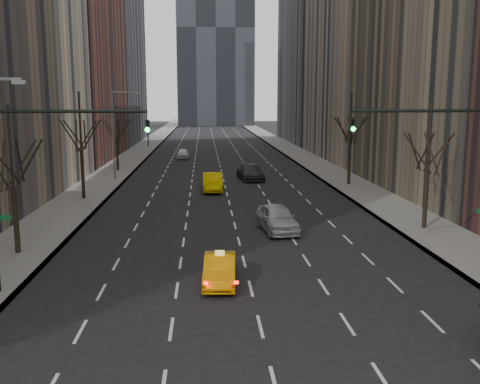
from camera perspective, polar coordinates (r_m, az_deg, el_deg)
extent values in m
cube|color=slate|center=(81.46, -11.11, 3.90)|extent=(4.50, 320.00, 0.15)
cube|color=slate|center=(82.06, 6.16, 4.06)|extent=(4.50, 320.00, 0.15)
cylinder|color=black|center=(30.76, -22.79, -2.74)|extent=(0.28, 0.28, 3.57)
cylinder|color=black|center=(30.21, -23.29, 4.52)|extent=(0.16, 0.16, 4.25)
cylinder|color=black|center=(31.04, -22.40, 3.03)|extent=(0.42, 1.80, 2.52)
cylinder|color=black|center=(30.31, -21.55, 2.94)|extent=(1.74, 0.72, 2.52)
cylinder|color=black|center=(29.56, -22.31, 2.73)|extent=(1.46, 1.25, 2.52)
cylinder|color=black|center=(29.55, -23.98, 2.62)|extent=(0.42, 1.80, 2.52)
cylinder|color=black|center=(31.03, -23.99, 2.92)|extent=(1.46, 1.25, 2.52)
cylinder|color=black|center=(45.92, -16.43, 1.82)|extent=(0.28, 0.28, 3.99)
cylinder|color=black|center=(45.55, -16.70, 7.27)|extent=(0.16, 0.16, 4.75)
cylinder|color=black|center=(46.40, -16.22, 5.91)|extent=(0.42, 1.80, 2.52)
cylinder|color=black|center=(45.72, -15.56, 5.89)|extent=(1.74, 0.72, 2.52)
cylinder|color=black|center=(44.92, -15.96, 5.81)|extent=(1.46, 1.25, 2.52)
cylinder|color=black|center=(44.81, -17.05, 5.74)|extent=(0.42, 1.80, 2.52)
cylinder|color=black|center=(45.50, -17.71, 5.77)|extent=(1.74, 0.72, 2.52)
cylinder|color=black|center=(46.29, -17.28, 5.85)|extent=(1.46, 1.25, 2.52)
cylinder|color=black|center=(63.52, -12.94, 3.80)|extent=(0.28, 0.28, 3.36)
cylinder|color=black|center=(63.26, -13.07, 7.11)|extent=(0.16, 0.16, 4.00)
cylinder|color=black|center=(64.11, -12.79, 6.46)|extent=(0.42, 1.80, 2.52)
cylinder|color=black|center=(63.46, -12.28, 6.45)|extent=(1.74, 0.72, 2.52)
cylinder|color=black|center=(62.65, -12.53, 6.40)|extent=(1.46, 1.25, 2.52)
cylinder|color=black|center=(62.48, -13.30, 6.36)|extent=(0.42, 1.80, 2.52)
cylinder|color=black|center=(63.14, -13.82, 6.38)|extent=(1.74, 0.72, 2.52)
cylinder|color=black|center=(63.95, -13.55, 6.43)|extent=(1.46, 1.25, 2.52)
cylinder|color=black|center=(35.85, 19.17, -0.83)|extent=(0.28, 0.28, 3.57)
cylinder|color=black|center=(35.37, 19.53, 5.41)|extent=(0.16, 0.16, 4.25)
cylinder|color=black|center=(36.28, 19.14, 4.11)|extent=(0.42, 1.80, 2.52)
cylinder|color=black|center=(36.04, 20.45, 4.00)|extent=(1.74, 0.72, 2.52)
cylinder|color=black|center=(35.21, 20.79, 3.85)|extent=(1.46, 1.25, 2.52)
cylinder|color=black|center=(34.61, 19.77, 3.82)|extent=(0.42, 1.80, 2.52)
cylinder|color=black|center=(34.86, 18.41, 3.94)|extent=(1.74, 0.72, 2.52)
cylinder|color=black|center=(35.70, 18.12, 4.08)|extent=(1.46, 1.25, 2.52)
cylinder|color=black|center=(52.66, 11.58, 2.99)|extent=(0.28, 0.28, 3.99)
cylinder|color=black|center=(52.33, 11.75, 7.75)|extent=(0.16, 0.16, 4.75)
cylinder|color=black|center=(53.24, 11.61, 6.55)|extent=(0.42, 1.80, 2.52)
cylinder|color=black|center=(52.89, 12.47, 6.50)|extent=(1.74, 0.72, 2.52)
cylinder|color=black|center=(52.03, 12.57, 6.45)|extent=(1.46, 1.25, 2.52)
cylinder|color=black|center=(51.53, 11.79, 6.44)|extent=(0.42, 1.80, 2.52)
cylinder|color=black|center=(51.89, 10.92, 6.49)|extent=(1.74, 0.72, 2.52)
cylinder|color=black|center=(52.75, 10.85, 6.55)|extent=(1.46, 1.25, 2.52)
cylinder|color=black|center=(23.09, -18.00, 8.19)|extent=(6.50, 0.14, 0.14)
imported|color=black|center=(22.56, -9.80, 6.20)|extent=(0.18, 0.22, 1.10)
sphere|color=#0CFF33|center=(22.37, -9.86, 6.56)|extent=(0.20, 0.20, 0.20)
cube|color=#0C5926|center=(24.42, -23.95, -2.54)|extent=(0.70, 0.04, 0.22)
cylinder|color=black|center=(24.35, 19.40, 8.17)|extent=(6.50, 0.14, 0.14)
imported|color=black|center=(23.31, 11.86, 6.25)|extent=(0.18, 0.22, 1.10)
sphere|color=#0CFF33|center=(23.13, 12.00, 6.59)|extent=(0.20, 0.20, 0.20)
cube|color=slate|center=(21.49, -22.48, 10.78)|extent=(0.50, 0.22, 0.15)
cylinder|color=slate|center=(56.27, -13.35, 5.92)|extent=(0.16, 0.16, 9.00)
cylinder|color=slate|center=(55.97, -12.20, 10.35)|extent=(2.60, 0.14, 0.14)
cube|color=slate|center=(55.81, -10.95, 10.29)|extent=(0.50, 0.22, 0.15)
imported|color=orange|center=(24.37, -2.17, -8.25)|extent=(1.63, 4.08, 1.32)
imported|color=#AFB3B8|center=(33.86, 3.98, -2.78)|extent=(2.57, 5.17, 1.69)
imported|color=#E3C104|center=(48.66, -2.94, 1.07)|extent=(1.75, 5.01, 1.65)
imported|color=#2D2C31|center=(55.62, 1.10, 2.16)|extent=(2.87, 5.78, 1.62)
imported|color=white|center=(75.96, -6.11, 4.09)|extent=(1.67, 4.16, 1.42)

